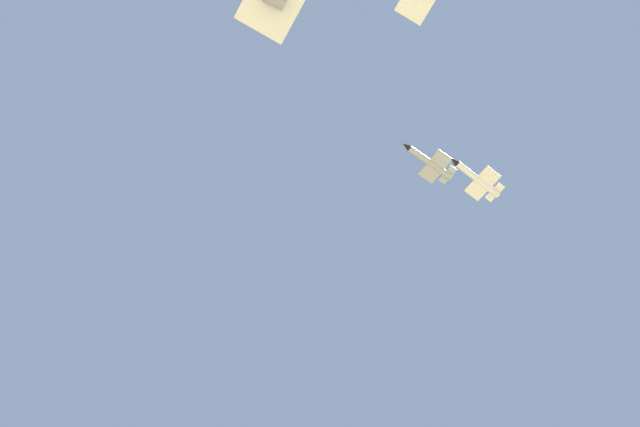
# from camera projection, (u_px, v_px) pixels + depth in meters

# --- Properties ---
(chase_jet_lead) EXTENTS (15.33, 8.74, 4.00)m
(chase_jet_lead) POSITION_uv_depth(u_px,v_px,m) (430.00, 163.00, 171.60)
(chase_jet_lead) COLOR #999EA3
(chase_jet_right_wing) EXTENTS (15.31, 8.84, 4.00)m
(chase_jet_right_wing) POSITION_uv_depth(u_px,v_px,m) (477.00, 179.00, 164.87)
(chase_jet_right_wing) COLOR silver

